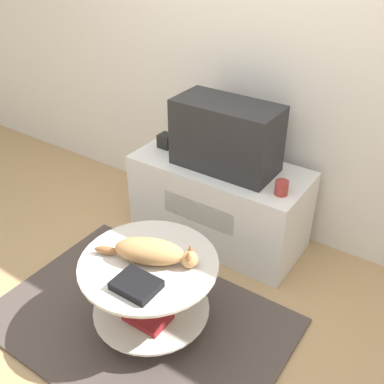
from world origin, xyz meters
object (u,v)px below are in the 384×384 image
tv (226,136)px  dvd_box (136,285)px  cat (152,252)px  speaker (166,141)px

tv → dvd_box: size_ratio=3.13×
dvd_box → cat: cat is taller
tv → dvd_box: tv is taller
speaker → cat: bearing=-56.8°
speaker → dvd_box: bearing=-59.4°
dvd_box → tv: bearing=98.8°
speaker → dvd_box: 1.32m
dvd_box → cat: size_ratio=0.41×
cat → tv: bearing=74.7°
speaker → tv: bearing=-2.0°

